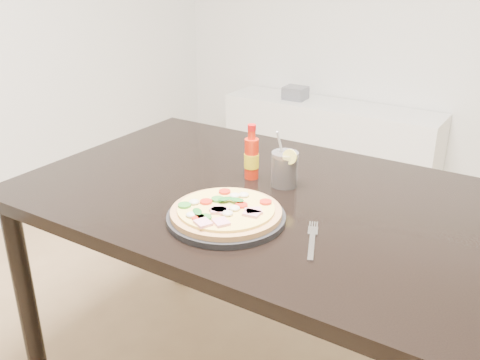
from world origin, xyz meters
The scene contains 8 objects.
dining_table centered at (-0.21, 0.18, 0.67)m, with size 1.40×0.90×0.75m.
plate centered at (-0.20, -0.02, 0.76)m, with size 0.31×0.31×0.02m, color black.
pizza centered at (-0.20, -0.02, 0.78)m, with size 0.29×0.29×0.03m.
hot_sauce_bottle centered at (-0.29, 0.25, 0.82)m, with size 0.05×0.05×0.17m.
cola_cup centered at (-0.18, 0.26, 0.80)m, with size 0.09×0.08×0.17m.
fork centered at (0.03, 0.00, 0.75)m, with size 0.09×0.18×0.00m.
media_console centered at (-0.80, 2.07, 0.25)m, with size 1.40×0.34×0.50m, color white.
cd_stack centered at (-1.05, 2.05, 0.54)m, with size 0.14×0.12×0.08m.
Camera 1 is at (0.49, -1.04, 1.39)m, focal length 40.00 mm.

